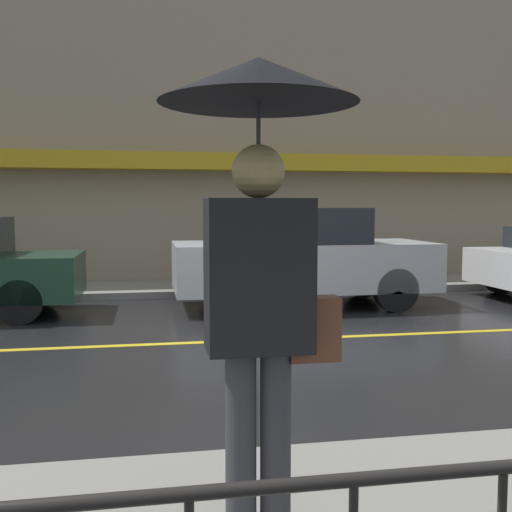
% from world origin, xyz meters
% --- Properties ---
extents(ground_plane, '(80.00, 80.00, 0.00)m').
position_xyz_m(ground_plane, '(0.00, 0.00, 0.00)').
color(ground_plane, black).
extents(sidewalk_far, '(28.00, 1.90, 0.13)m').
position_xyz_m(sidewalk_far, '(0.00, 4.55, 0.07)').
color(sidewalk_far, gray).
rests_on(sidewalk_far, ground_plane).
extents(lane_marking, '(25.20, 0.12, 0.01)m').
position_xyz_m(lane_marking, '(0.00, 0.00, 0.00)').
color(lane_marking, gold).
rests_on(lane_marking, ground_plane).
extents(building_storefront, '(28.00, 0.85, 6.72)m').
position_xyz_m(building_storefront, '(0.00, 5.62, 3.32)').
color(building_storefront, gray).
rests_on(building_storefront, ground_plane).
extents(pedestrian, '(0.90, 0.90, 2.20)m').
position_xyz_m(pedestrian, '(-0.58, -4.59, 1.73)').
color(pedestrian, '#333338').
rests_on(pedestrian, sidewalk_near).
extents(car_silver, '(4.27, 1.77, 1.65)m').
position_xyz_m(car_silver, '(1.41, 2.40, 0.84)').
color(car_silver, '#B2B5BA').
rests_on(car_silver, ground_plane).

